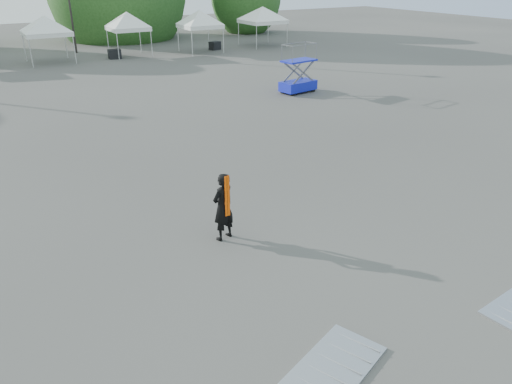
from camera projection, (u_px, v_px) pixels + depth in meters
ground at (224, 209)px, 14.67m from camera, size 120.00×120.00×0.00m
tent_e at (44, 19)px, 35.69m from camera, size 4.48×4.48×3.88m
tent_f at (127, 15)px, 38.50m from camera, size 4.06×4.06×3.88m
tent_g at (199, 13)px, 40.12m from camera, size 4.21×4.21×3.88m
tent_h at (263, 10)px, 43.50m from camera, size 4.74×4.74×3.88m
man at (223, 207)px, 12.71m from camera, size 0.77×0.62×1.83m
scissor_lift at (299, 68)px, 27.66m from camera, size 2.21×1.35×2.68m
barrier_left at (332, 369)px, 8.79m from camera, size 2.42×1.79×0.07m
crate_mid at (115, 54)px, 38.37m from camera, size 0.95×0.76×0.70m
crate_east at (215, 46)px, 42.53m from camera, size 1.04×0.92×0.68m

